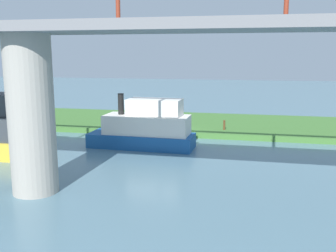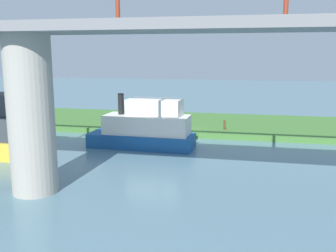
# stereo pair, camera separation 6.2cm
# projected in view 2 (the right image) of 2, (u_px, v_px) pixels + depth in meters

# --- Properties ---
(ground_plane) EXTENTS (160.00, 160.00, 0.00)m
(ground_plane) POSITION_uv_depth(u_px,v_px,m) (172.00, 137.00, 34.95)
(ground_plane) COLOR slate
(grassy_bank) EXTENTS (80.00, 12.00, 0.50)m
(grassy_bank) POSITION_uv_depth(u_px,v_px,m) (183.00, 123.00, 40.67)
(grassy_bank) COLOR #427533
(grassy_bank) RESTS_ON ground
(bridge_pylon) EXTENTS (2.46, 2.46, 8.54)m
(bridge_pylon) POSITION_uv_depth(u_px,v_px,m) (31.00, 116.00, 20.39)
(bridge_pylon) COLOR #9E998E
(bridge_pylon) RESTS_ON ground
(bridge_span) EXTENTS (60.61, 4.30, 3.25)m
(bridge_span) POSITION_uv_depth(u_px,v_px,m) (25.00, 23.00, 19.52)
(bridge_span) COLOR slate
(bridge_span) RESTS_ON bridge_pylon
(person_on_bank) EXTENTS (0.49, 0.49, 1.39)m
(person_on_bank) POSITION_uv_depth(u_px,v_px,m) (140.00, 117.00, 38.57)
(person_on_bank) COLOR #2D334C
(person_on_bank) RESTS_ON grassy_bank
(mooring_post) EXTENTS (0.20, 0.20, 0.90)m
(mooring_post) POSITION_uv_depth(u_px,v_px,m) (224.00, 125.00, 35.73)
(mooring_post) COLOR brown
(mooring_post) RESTS_ON grassy_bank
(houseboat_blue) EXTENTS (8.62, 3.10, 4.37)m
(houseboat_blue) POSITION_uv_depth(u_px,v_px,m) (145.00, 128.00, 30.88)
(houseboat_blue) COLOR #195199
(houseboat_blue) RESTS_ON ground
(skiff_small) EXTENTS (4.13, 1.56, 1.37)m
(skiff_small) POSITION_uv_depth(u_px,v_px,m) (17.00, 137.00, 32.93)
(skiff_small) COLOR #1E232D
(skiff_small) RESTS_ON ground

